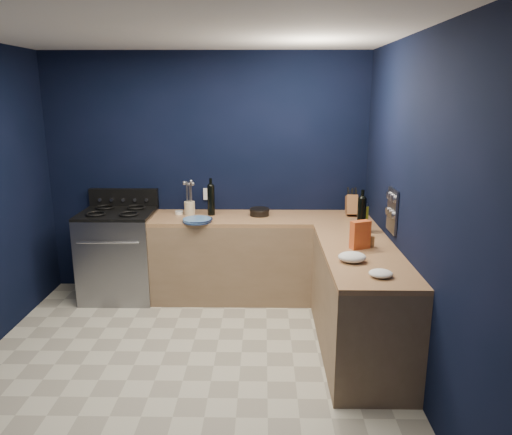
{
  "coord_description": "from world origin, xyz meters",
  "views": [
    {
      "loc": [
        0.62,
        -3.57,
        2.16
      ],
      "look_at": [
        0.55,
        1.0,
        1.0
      ],
      "focal_mm": 34.33,
      "sensor_mm": 36.0,
      "label": 1
    }
  ],
  "objects_px": {
    "utensil_crock": "(190,208)",
    "crouton_bag": "(360,235)",
    "knife_block": "(351,205)",
    "gas_range": "(120,256)",
    "plate_stack": "(197,220)"
  },
  "relations": [
    {
      "from": "utensil_crock",
      "to": "crouton_bag",
      "type": "xyz_separation_m",
      "value": [
        1.6,
        -1.16,
        0.05
      ]
    },
    {
      "from": "gas_range",
      "to": "crouton_bag",
      "type": "height_order",
      "value": "crouton_bag"
    },
    {
      "from": "utensil_crock",
      "to": "knife_block",
      "type": "distance_m",
      "value": 1.73
    },
    {
      "from": "plate_stack",
      "to": "utensil_crock",
      "type": "xyz_separation_m",
      "value": [
        -0.12,
        0.31,
        0.05
      ]
    },
    {
      "from": "plate_stack",
      "to": "utensil_crock",
      "type": "bearing_deg",
      "value": 110.9
    },
    {
      "from": "utensil_crock",
      "to": "knife_block",
      "type": "xyz_separation_m",
      "value": [
        1.73,
        0.02,
        0.03
      ]
    },
    {
      "from": "knife_block",
      "to": "crouton_bag",
      "type": "xyz_separation_m",
      "value": [
        -0.13,
        -1.18,
        0.01
      ]
    },
    {
      "from": "plate_stack",
      "to": "knife_block",
      "type": "relative_size",
      "value": 1.38
    },
    {
      "from": "knife_block",
      "to": "gas_range",
      "type": "bearing_deg",
      "value": -174.27
    },
    {
      "from": "utensil_crock",
      "to": "knife_block",
      "type": "height_order",
      "value": "knife_block"
    },
    {
      "from": "knife_block",
      "to": "crouton_bag",
      "type": "bearing_deg",
      "value": -93.25
    },
    {
      "from": "gas_range",
      "to": "utensil_crock",
      "type": "relative_size",
      "value": 6.48
    },
    {
      "from": "crouton_bag",
      "to": "gas_range",
      "type": "bearing_deg",
      "value": 133.18
    },
    {
      "from": "gas_range",
      "to": "plate_stack",
      "type": "relative_size",
      "value": 3.2
    },
    {
      "from": "gas_range",
      "to": "crouton_bag",
      "type": "xyz_separation_m",
      "value": [
        2.36,
        -1.07,
        0.56
      ]
    }
  ]
}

